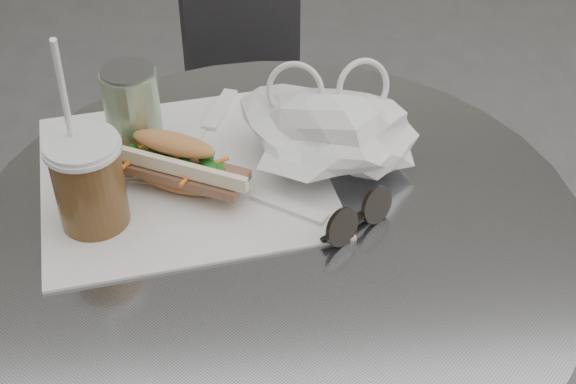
{
  "coord_description": "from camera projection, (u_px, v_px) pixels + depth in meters",
  "views": [
    {
      "loc": [
        -0.05,
        -0.54,
        1.39
      ],
      "look_at": [
        0.01,
        0.19,
        0.79
      ],
      "focal_mm": 50.0,
      "sensor_mm": 36.0,
      "label": 1
    }
  ],
  "objects": [
    {
      "name": "cafe_table",
      "position": [
        280.0,
        360.0,
        1.16
      ],
      "size": [
        0.76,
        0.76,
        0.74
      ],
      "color": "slate",
      "rests_on": "ground"
    },
    {
      "name": "chair_far",
      "position": [
        272.0,
        148.0,
        1.83
      ],
      "size": [
        0.38,
        0.4,
        0.67
      ],
      "rotation": [
        0.0,
        0.0,
        3.56
      ],
      "color": "#2A2A2D",
      "rests_on": "ground"
    },
    {
      "name": "sandwich_paper",
      "position": [
        184.0,
        175.0,
        1.05
      ],
      "size": [
        0.41,
        0.4,
        0.0
      ],
      "primitive_type": "cube",
      "rotation": [
        0.0,
        0.0,
        0.16
      ],
      "color": "white",
      "rests_on": "cafe_table"
    },
    {
      "name": "banh_mi",
      "position": [
        176.0,
        164.0,
        1.01
      ],
      "size": [
        0.24,
        0.18,
        0.08
      ],
      "rotation": [
        0.0,
        0.0,
        -0.47
      ],
      "color": "tan",
      "rests_on": "sandwich_paper"
    },
    {
      "name": "iced_coffee",
      "position": [
        89.0,
        182.0,
        0.94
      ],
      "size": [
        0.09,
        0.09,
        0.26
      ],
      "color": "brown",
      "rests_on": "cafe_table"
    },
    {
      "name": "sunglasses",
      "position": [
        358.0,
        218.0,
        0.96
      ],
      "size": [
        0.1,
        0.08,
        0.05
      ],
      "rotation": [
        0.0,
        0.0,
        0.65
      ],
      "color": "black",
      "rests_on": "cafe_table"
    },
    {
      "name": "plastic_bag",
      "position": [
        330.0,
        134.0,
        1.03
      ],
      "size": [
        0.21,
        0.17,
        0.11
      ],
      "primitive_type": null,
      "rotation": [
        0.0,
        0.0,
        0.01
      ],
      "color": "white",
      "rests_on": "cafe_table"
    },
    {
      "name": "napkin_stack",
      "position": [
        147.0,
        152.0,
        1.08
      ],
      "size": [
        0.16,
        0.16,
        0.01
      ],
      "color": "white",
      "rests_on": "cafe_table"
    },
    {
      "name": "drink_can",
      "position": [
        134.0,
        116.0,
        1.04
      ],
      "size": [
        0.07,
        0.07,
        0.14
      ],
      "color": "#598C51",
      "rests_on": "cafe_table"
    }
  ]
}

